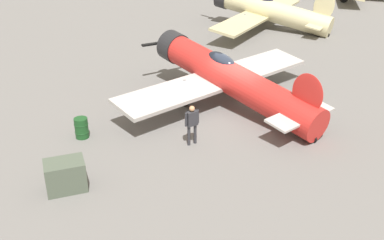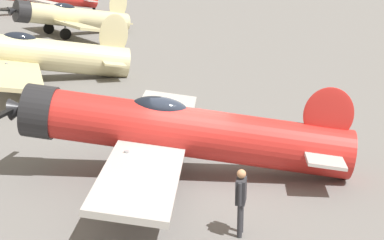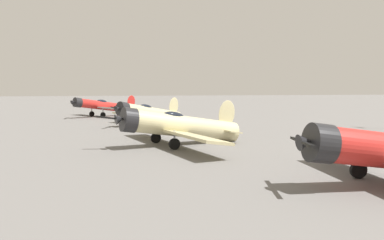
% 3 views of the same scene
% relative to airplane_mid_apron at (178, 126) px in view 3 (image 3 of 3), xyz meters
% --- Properties ---
extents(airplane_mid_apron, '(13.59, 10.96, 3.51)m').
position_rel_airplane_mid_apron_xyz_m(airplane_mid_apron, '(0.00, 0.00, 0.00)').
color(airplane_mid_apron, beige).
rests_on(airplane_mid_apron, ground_plane).
extents(airplane_far_line, '(9.90, 8.82, 3.37)m').
position_rel_airplane_mid_apron_xyz_m(airplane_far_line, '(-15.37, -0.77, -0.05)').
color(airplane_far_line, beige).
rests_on(airplane_far_line, ground_plane).
extents(airplane_outer_stand, '(11.70, 10.24, 3.22)m').
position_rel_airplane_mid_apron_xyz_m(airplane_outer_stand, '(-28.99, -6.00, 0.17)').
color(airplane_outer_stand, red).
rests_on(airplane_outer_stand, ground_plane).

